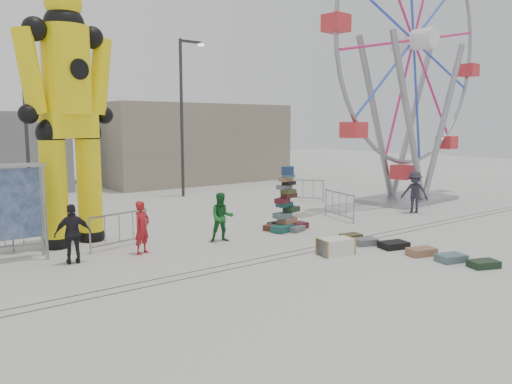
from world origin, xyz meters
TOP-DOWN VIEW (x-y plane):
  - ground at (0.00, 0.00)m, footprint 90.00×90.00m
  - track_line_near at (0.00, 0.60)m, footprint 40.00×0.04m
  - track_line_far at (0.00, 1.00)m, footprint 40.00×0.04m
  - building_right at (7.00, 20.00)m, footprint 12.00×8.00m
  - lamp_post_right at (3.09, 13.00)m, footprint 1.41×0.25m
  - lamp_post_left at (-3.91, 15.00)m, footprint 1.41×0.25m
  - suitcase_tower at (1.91, 3.49)m, footprint 1.61×1.43m
  - crash_test_dummy at (-4.81, 5.87)m, footprint 3.23×1.42m
  - ferris_wheel at (11.02, 4.99)m, footprint 11.67×3.26m
  - steamer_trunk at (0.81, 0.00)m, footprint 1.09×0.75m
  - row_case_0 at (2.46, 0.91)m, footprint 0.72×0.56m
  - row_case_1 at (2.39, 0.22)m, footprint 0.79×0.68m
  - row_case_2 at (2.75, -0.56)m, footprint 0.95×0.75m
  - row_case_3 at (2.70, -1.57)m, footprint 0.90×0.68m
  - row_case_4 at (2.78, -2.45)m, footprint 0.87×0.70m
  - row_case_5 at (2.94, -3.30)m, footprint 0.88×0.72m
  - barricade_dummy_b at (-6.80, 5.94)m, footprint 1.99×0.45m
  - barricade_dummy_c at (-3.86, 4.57)m, footprint 1.98×0.53m
  - barricade_wheel_front at (4.89, 3.73)m, footprint 0.56×1.97m
  - barricade_wheel_back at (6.86, 8.00)m, footprint 1.22×1.70m
  - pedestrian_red at (-3.61, 3.48)m, footprint 0.67×0.58m
  - pedestrian_green at (-0.93, 3.35)m, footprint 0.95×0.87m
  - pedestrian_black at (-5.53, 3.64)m, footprint 1.01×0.57m
  - pedestrian_grey at (8.46, 2.78)m, footprint 1.01×1.30m

SIDE VIEW (x-z plane):
  - ground at x=0.00m, z-range 0.00..0.00m
  - track_line_near at x=0.00m, z-range 0.00..0.01m
  - track_line_far at x=0.00m, z-range 0.00..0.01m
  - row_case_5 at x=2.94m, z-range 0.00..0.19m
  - row_case_4 at x=2.78m, z-range 0.00..0.20m
  - row_case_2 at x=2.75m, z-range 0.00..0.20m
  - row_case_1 at x=2.39m, z-range 0.00..0.21m
  - row_case_3 at x=2.70m, z-range 0.00..0.22m
  - row_case_0 at x=2.46m, z-range 0.00..0.22m
  - steamer_trunk at x=0.81m, z-range 0.00..0.47m
  - barricade_dummy_b at x=-6.80m, z-range 0.00..1.10m
  - barricade_dummy_c at x=-3.86m, z-range 0.00..1.10m
  - barricade_wheel_front at x=4.89m, z-range 0.00..1.10m
  - barricade_wheel_back at x=6.86m, z-range 0.00..1.10m
  - suitcase_tower at x=1.91m, z-range -0.50..1.77m
  - pedestrian_red at x=-3.61m, z-range 0.00..1.55m
  - pedestrian_green at x=-0.93m, z-range 0.00..1.58m
  - pedestrian_black at x=-5.53m, z-range 0.00..1.63m
  - pedestrian_grey at x=8.46m, z-range 0.00..1.78m
  - building_right at x=7.00m, z-range 0.00..5.00m
  - crash_test_dummy at x=-4.81m, z-range 0.22..8.32m
  - lamp_post_right at x=3.09m, z-range 0.48..8.48m
  - lamp_post_left at x=-3.91m, z-range 0.48..8.48m
  - ferris_wheel at x=11.02m, z-range -0.10..13.47m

